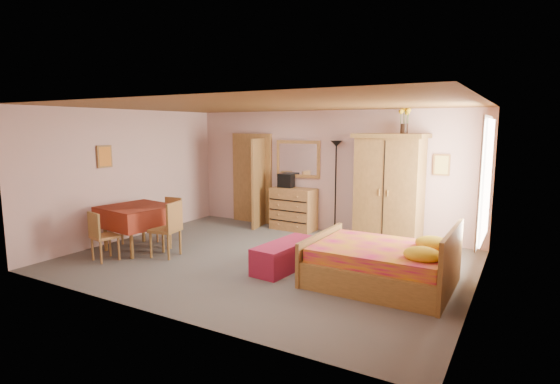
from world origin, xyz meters
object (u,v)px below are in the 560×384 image
Objects in this scene: wardrobe at (389,189)px; bench at (285,256)px; sunflower_vase at (405,120)px; bed at (381,253)px; chair_west at (108,220)px; chest_of_drawers at (294,209)px; floor_lamp at (336,188)px; dining_table at (138,228)px; chair_north at (168,220)px; stereo at (286,181)px; chair_east at (165,229)px; wall_mirror at (298,159)px; chair_south at (105,236)px.

wardrobe reaches higher than bench.
sunflower_vase is 0.26× the size of bed.
bed is 2.03× the size of chair_west.
floor_lamp is (0.94, 0.12, 0.52)m from chest_of_drawers.
dining_table is 0.73m from chair_north.
stereo reaches higher than chair_north.
chest_of_drawers is 2.21m from wardrobe.
chair_west reaches higher than chair_north.
wardrobe is 2.71m from bench.
chair_north is (-4.36, 0.25, -0.03)m from bed.
chair_east is at bearing 97.78° from chair_west.
sunflower_vase is at bearing 20.86° from wardrobe.
wall_mirror is 2.20m from wardrobe.
stereo reaches higher than chair_west.
chair_south is (-1.71, -3.80, -1.12)m from wall_mirror.
chair_north is at bearing -124.00° from stereo.
chest_of_drawers is at bearing 115.35° from bench.
wall_mirror reaches higher than bed.
wall_mirror is 1.22× the size of chair_south.
chair_east is (-0.78, -2.95, -0.59)m from stereo.
chair_east is (0.72, 0.68, 0.06)m from chair_south.
floor_lamp is (1.15, 0.08, -0.09)m from stereo.
sunflower_vase is at bearing 98.63° from bed.
wall_mirror is at bearing -27.46° from chair_east.
stereo reaches higher than chest_of_drawers.
sunflower_vase is at bearing 129.13° from chair_west.
chair_east is at bearing 124.32° from chair_north.
bench is (1.37, -2.49, -0.86)m from stereo.
bed is 2.34× the size of chair_south.
chair_west is (-5.19, -0.52, 0.03)m from bed.
chest_of_drawers is 0.46× the size of wardrobe.
sunflower_vase is at bearing -9.03° from wall_mirror.
dining_table is at bearing -117.89° from stereo.
chair_north is at bearing -139.25° from floor_lamp.
wall_mirror is at bearing 92.84° from chest_of_drawers.
stereo is 0.33× the size of chair_east.
chair_west is at bearing -173.11° from bench.
bench is at bearing 34.29° from chair_south.
chair_south is at bearing -164.06° from bed.
chair_east is (-3.12, -2.84, -0.58)m from wardrobe.
chair_west is at bearing -176.76° from dining_table.
wardrobe is at bearing 35.78° from dining_table.
bed is 5.22m from chair_west.
chair_south is at bearing -112.48° from stereo.
sunflower_vase is at bearing 34.92° from dining_table.
floor_lamp reaches higher than chest_of_drawers.
dining_table is 1.14× the size of chair_west.
chair_east is (0.68, -0.78, 0.06)m from chair_north.
chair_south is at bearing -87.75° from dining_table.
wall_mirror is at bearing 174.78° from floor_lamp.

